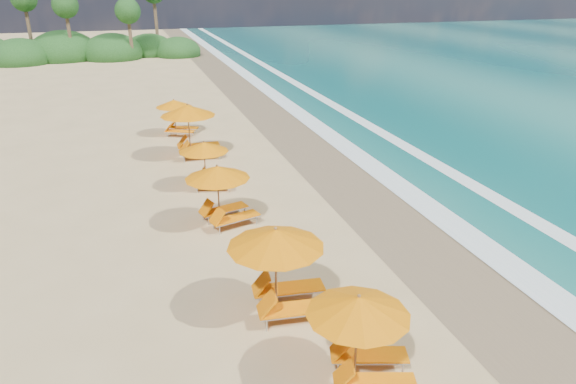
{
  "coord_description": "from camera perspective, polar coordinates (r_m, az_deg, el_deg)",
  "views": [
    {
      "loc": [
        -4.92,
        -15.93,
        8.03
      ],
      "look_at": [
        0.0,
        0.0,
        1.2
      ],
      "focal_mm": 32.48,
      "sensor_mm": 36.0,
      "label": 1
    }
  ],
  "objects": [
    {
      "name": "ground",
      "position": [
        18.5,
        0.0,
        -3.44
      ],
      "size": [
        160.0,
        160.0,
        0.0
      ],
      "primitive_type": "plane",
      "color": "tan",
      "rests_on": "ground"
    },
    {
      "name": "wet_sand",
      "position": [
        19.94,
        11.06,
        -1.89
      ],
      "size": [
        4.0,
        160.0,
        0.01
      ],
      "primitive_type": "cube",
      "color": "#7B6849",
      "rests_on": "ground"
    },
    {
      "name": "surf_foam",
      "position": [
        21.27,
        17.51,
        -0.91
      ],
      "size": [
        4.0,
        160.0,
        0.01
      ],
      "color": "white",
      "rests_on": "ground"
    },
    {
      "name": "station_1",
      "position": [
        11.27,
        8.42,
        -15.12
      ],
      "size": [
        2.77,
        2.7,
        2.2
      ],
      "rotation": [
        0.0,
        0.0,
        -0.3
      ],
      "color": "olive",
      "rests_on": "ground"
    },
    {
      "name": "station_2",
      "position": [
        13.17,
        -0.51,
        -8.01
      ],
      "size": [
        2.83,
        2.66,
        2.47
      ],
      "rotation": [
        0.0,
        0.0,
        -0.1
      ],
      "color": "olive",
      "rests_on": "ground"
    },
    {
      "name": "station_3",
      "position": [
        18.09,
        -7.15,
        0.14
      ],
      "size": [
        2.83,
        2.75,
        2.26
      ],
      "rotation": [
        0.0,
        0.0,
        0.28
      ],
      "color": "olive",
      "rests_on": "ground"
    },
    {
      "name": "station_4",
      "position": [
        21.49,
        -8.68,
        3.29
      ],
      "size": [
        2.51,
        2.43,
        2.02
      ],
      "rotation": [
        0.0,
        0.0,
        -0.27
      ],
      "color": "olive",
      "rests_on": "ground"
    },
    {
      "name": "station_5",
      "position": [
        25.44,
        -10.34,
        7.0
      ],
      "size": [
        2.87,
        2.66,
        2.64
      ],
      "rotation": [
        0.0,
        0.0,
        -0.02
      ],
      "color": "olive",
      "rests_on": "ground"
    },
    {
      "name": "station_6",
      "position": [
        29.5,
        -12.01,
        8.26
      ],
      "size": [
        2.64,
        2.63,
        2.01
      ],
      "rotation": [
        0.0,
        0.0,
        -0.43
      ],
      "color": "olive",
      "rests_on": "ground"
    },
    {
      "name": "treeline",
      "position": [
        62.04,
        -22.4,
        14.17
      ],
      "size": [
        25.8,
        8.8,
        9.74
      ],
      "color": "#163D14",
      "rests_on": "ground"
    }
  ]
}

